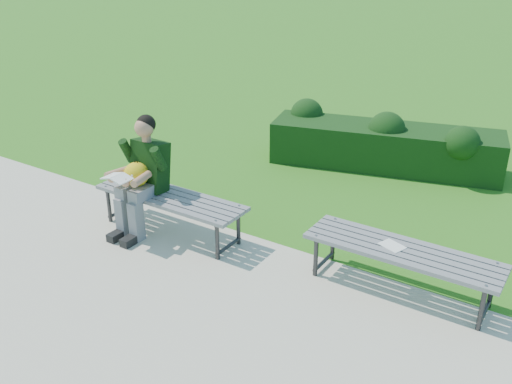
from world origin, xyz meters
The scene contains 7 objects.
ground centered at (0.00, 0.00, 0.00)m, with size 80.00×80.00×0.00m.
walkway centered at (0.00, -1.75, 0.01)m, with size 30.00×3.50×0.02m.
hedge centered at (0.33, 2.81, 0.35)m, with size 3.31×1.59×0.83m.
bench_left centered at (-0.87, -0.42, 0.42)m, with size 1.80×0.50×0.46m.
bench_right centered at (1.67, -0.14, 0.42)m, with size 1.80×0.50×0.46m.
seated_boy centered at (-1.17, -0.52, 0.71)m, with size 0.56×0.76×1.31m.
paper_sheet centered at (1.57, -0.14, 0.47)m, with size 0.26×0.23×0.01m.
Camera 1 is at (3.01, -4.66, 3.09)m, focal length 40.00 mm.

